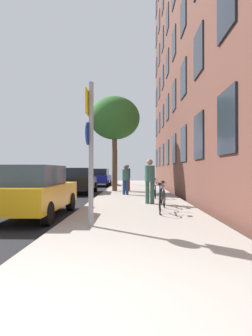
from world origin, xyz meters
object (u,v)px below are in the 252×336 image
at_px(car_2, 100,177).
at_px(bicycle_2, 154,190).
at_px(sign_post, 90,143).
at_px(pedestrian_0, 150,178).
at_px(car_0, 34,191).
at_px(car_1, 80,180).
at_px(traffic_light, 116,161).
at_px(bicycle_0, 160,201).
at_px(bicycle_1, 163,196).
at_px(pedestrian_2, 127,176).
at_px(bicycle_3, 148,185).
at_px(pedestrian_1, 126,178).
at_px(tree_near, 115,119).

bearing_deg(car_2, bicycle_2, -70.61).
height_order(sign_post, pedestrian_0, sign_post).
height_order(bicycle_2, car_2, car_2).
bearing_deg(sign_post, pedestrian_0, 69.13).
xyz_separation_m(bicycle_2, car_0, (-4.19, -5.14, 0.34)).
xyz_separation_m(car_0, car_1, (-0.27, 8.86, -0.00)).
height_order(traffic_light, bicycle_0, traffic_light).
bearing_deg(bicycle_1, car_1, 123.70).
distance_m(traffic_light, bicycle_1, 16.61).
height_order(pedestrian_2, car_0, pedestrian_2).
relative_size(sign_post, bicycle_2, 2.00).
bearing_deg(bicycle_3, car_0, -112.96).
bearing_deg(pedestrian_1, tree_near, 106.01).
distance_m(bicycle_3, pedestrian_2, 1.48).
distance_m(pedestrian_2, car_2, 7.89).
bearing_deg(bicycle_0, bicycle_1, 80.69).
relative_size(sign_post, bicycle_1, 1.99).
bearing_deg(bicycle_2, traffic_light, 101.83).
height_order(bicycle_3, car_0, car_0).
distance_m(tree_near, pedestrian_0, 8.08).
bearing_deg(car_1, traffic_light, 79.82).
bearing_deg(traffic_light, bicycle_3, -72.88).
bearing_deg(pedestrian_1, sign_post, -94.20).
distance_m(pedestrian_2, car_1, 3.13).
height_order(bicycle_0, bicycle_3, bicycle_3).
distance_m(bicycle_0, car_0, 4.02).
height_order(pedestrian_1, car_2, pedestrian_1).
height_order(traffic_light, pedestrian_2, traffic_light).
relative_size(bicycle_3, car_2, 0.39).
relative_size(bicycle_3, car_0, 0.39).
bearing_deg(pedestrian_2, bicycle_3, 1.66).
relative_size(sign_post, pedestrian_2, 2.01).
height_order(bicycle_2, car_1, car_1).
bearing_deg(sign_post, car_1, 102.28).
relative_size(tree_near, bicycle_1, 3.55).
bearing_deg(bicycle_1, bicycle_3, 91.24).
bearing_deg(car_0, traffic_light, 85.55).
bearing_deg(tree_near, car_0, -101.26).
height_order(bicycle_2, pedestrian_1, pedestrian_1).
bearing_deg(car_0, car_1, 91.75).
relative_size(bicycle_0, pedestrian_0, 0.95).
relative_size(sign_post, pedestrian_1, 2.12).
height_order(sign_post, bicycle_3, sign_post).
height_order(bicycle_3, pedestrian_2, pedestrian_2).
xyz_separation_m(sign_post, pedestrian_0, (1.74, 4.56, -0.97)).
xyz_separation_m(traffic_light, car_2, (-1.42, -1.30, -1.60)).
bearing_deg(bicycle_2, pedestrian_2, 107.77).
distance_m(traffic_light, pedestrian_1, 11.69).
bearing_deg(pedestrian_0, bicycle_0, -85.56).
distance_m(tree_near, bicycle_3, 4.92).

